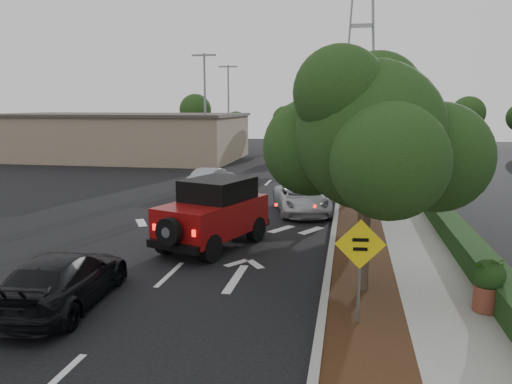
% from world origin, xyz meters
% --- Properties ---
extents(ground, '(120.00, 120.00, 0.00)m').
position_xyz_m(ground, '(0.00, 0.00, 0.00)').
color(ground, black).
rests_on(ground, ground).
extents(curb, '(0.20, 70.00, 0.15)m').
position_xyz_m(curb, '(4.60, 12.00, 0.07)').
color(curb, '#9E9B93').
rests_on(curb, ground).
extents(planting_strip, '(1.80, 70.00, 0.12)m').
position_xyz_m(planting_strip, '(5.60, 12.00, 0.06)').
color(planting_strip, black).
rests_on(planting_strip, ground).
extents(sidewalk, '(2.00, 70.00, 0.12)m').
position_xyz_m(sidewalk, '(7.50, 12.00, 0.06)').
color(sidewalk, gray).
rests_on(sidewalk, ground).
extents(hedge, '(0.80, 70.00, 0.80)m').
position_xyz_m(hedge, '(8.90, 12.00, 0.40)').
color(hedge, black).
rests_on(hedge, ground).
extents(commercial_building, '(22.00, 12.00, 4.00)m').
position_xyz_m(commercial_building, '(-16.00, 30.00, 2.00)').
color(commercial_building, gray).
rests_on(commercial_building, ground).
extents(transmission_tower, '(7.00, 4.00, 28.00)m').
position_xyz_m(transmission_tower, '(6.00, 48.00, 0.00)').
color(transmission_tower, slate).
rests_on(transmission_tower, ground).
extents(street_tree_near, '(3.80, 3.80, 5.92)m').
position_xyz_m(street_tree_near, '(5.60, -0.50, 0.00)').
color(street_tree_near, '#173311').
rests_on(street_tree_near, ground).
extents(street_tree_mid, '(3.20, 3.20, 5.32)m').
position_xyz_m(street_tree_mid, '(5.60, 6.50, 0.00)').
color(street_tree_mid, '#173311').
rests_on(street_tree_mid, ground).
extents(street_tree_far, '(3.40, 3.40, 5.62)m').
position_xyz_m(street_tree_far, '(5.60, 13.00, 0.00)').
color(street_tree_far, '#173311').
rests_on(street_tree_far, ground).
extents(light_pole_a, '(2.00, 0.22, 9.00)m').
position_xyz_m(light_pole_a, '(-6.50, 26.00, 0.00)').
color(light_pole_a, slate).
rests_on(light_pole_a, ground).
extents(light_pole_b, '(2.00, 0.22, 9.00)m').
position_xyz_m(light_pole_b, '(-7.50, 38.00, 0.00)').
color(light_pole_b, slate).
rests_on(light_pole_b, ground).
extents(red_jeep, '(3.37, 4.89, 2.39)m').
position_xyz_m(red_jeep, '(0.57, 3.21, 1.22)').
color(red_jeep, black).
rests_on(red_jeep, ground).
extents(silver_suv_ahead, '(3.36, 5.18, 1.33)m').
position_xyz_m(silver_suv_ahead, '(2.97, 9.32, 0.66)').
color(silver_suv_ahead, '#B5B7BD').
rests_on(silver_suv_ahead, ground).
extents(black_suv_oncoming, '(2.31, 4.85, 1.36)m').
position_xyz_m(black_suv_oncoming, '(-1.75, -2.70, 0.68)').
color(black_suv_oncoming, black).
rests_on(black_suv_oncoming, ground).
extents(silver_sedan_oncoming, '(2.03, 4.04, 1.27)m').
position_xyz_m(silver_sedan_oncoming, '(-2.92, 15.08, 0.64)').
color(silver_sedan_oncoming, '#999CA0').
rests_on(silver_sedan_oncoming, ground).
extents(parked_suv, '(4.67, 3.18, 1.48)m').
position_xyz_m(parked_suv, '(-9.77, 25.85, 0.74)').
color(parked_suv, '#B8BBC1').
rests_on(parked_suv, ground).
extents(speed_hump_sign, '(1.11, 0.13, 2.37)m').
position_xyz_m(speed_hump_sign, '(5.40, -2.61, 1.64)').
color(speed_hump_sign, slate).
rests_on(speed_hump_sign, ground).
extents(terracotta_planter, '(0.77, 0.77, 1.33)m').
position_xyz_m(terracotta_planter, '(8.40, -1.39, 0.90)').
color(terracotta_planter, brown).
rests_on(terracotta_planter, ground).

